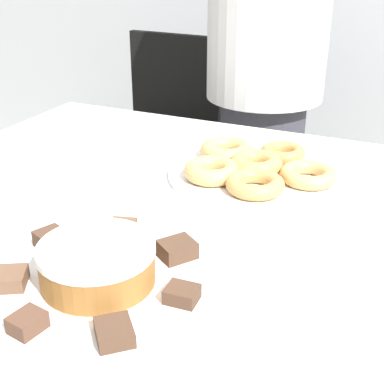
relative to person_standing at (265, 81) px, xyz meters
name	(u,v)px	position (x,y,z in m)	size (l,w,h in m)	color
table	(206,250)	(0.16, -0.87, -0.14)	(1.43, 1.09, 0.76)	silver
person_standing	(265,81)	(0.00, 0.00, 0.00)	(0.39, 0.39, 1.57)	#383842
office_chair_left	(159,162)	(-0.43, 0.03, -0.37)	(0.46, 0.46, 0.92)	black
plate_cake	(99,284)	(0.10, -1.16, -0.05)	(0.37, 0.37, 0.01)	white
plate_donuts	(255,174)	(0.18, -0.66, -0.05)	(0.39, 0.39, 0.01)	white
frosted_cake	(97,263)	(0.10, -1.16, -0.01)	(0.18, 0.18, 0.06)	#9E662D
lamington_0	(27,323)	(0.08, -1.29, -0.03)	(0.04, 0.05, 0.02)	brown
lamington_1	(114,332)	(0.19, -1.26, -0.03)	(0.07, 0.07, 0.02)	#513828
lamington_2	(182,294)	(0.24, -1.15, -0.03)	(0.05, 0.04, 0.02)	#513828
lamington_3	(177,249)	(0.18, -1.05, -0.03)	(0.07, 0.07, 0.03)	#513828
lamington_4	(122,230)	(0.06, -1.03, -0.03)	(0.06, 0.06, 0.03)	brown
lamington_5	(52,240)	(-0.03, -1.11, -0.03)	(0.07, 0.06, 0.03)	#513828
lamington_6	(6,279)	(-0.02, -1.23, -0.03)	(0.07, 0.07, 0.02)	brown
donut_0	(256,164)	(0.18, -0.66, -0.03)	(0.12, 0.12, 0.04)	tan
donut_1	(227,150)	(0.09, -0.60, -0.03)	(0.13, 0.13, 0.04)	#E5AD66
donut_2	(212,171)	(0.11, -0.73, -0.03)	(0.12, 0.12, 0.04)	#E5AD66
donut_3	(255,184)	(0.21, -0.75, -0.03)	(0.12, 0.12, 0.03)	tan
donut_4	(309,175)	(0.30, -0.66, -0.03)	(0.12, 0.12, 0.03)	#E5AD66
donut_5	(283,152)	(0.22, -0.55, -0.03)	(0.11, 0.11, 0.03)	#D18E4C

